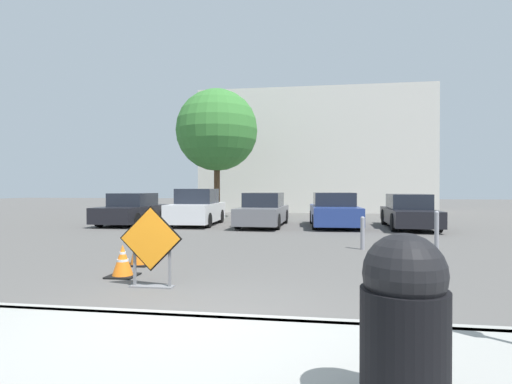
{
  "coord_description": "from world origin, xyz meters",
  "views": [
    {
      "loc": [
        1.44,
        -4.52,
        1.63
      ],
      "look_at": [
        -0.71,
        9.98,
        1.49
      ],
      "focal_mm": 28.0,
      "sensor_mm": 36.0,
      "label": 1
    }
  ],
  "objects_px": {
    "parked_car_fifth": "(409,212)",
    "bollard_second": "(437,230)",
    "parked_car_nearest": "(132,210)",
    "parked_car_second": "(197,209)",
    "parked_car_fourth": "(334,211)",
    "road_closed_sign": "(151,245)",
    "traffic_cone_third": "(149,240)",
    "traffic_cone_second": "(139,247)",
    "bollard_nearest": "(363,232)",
    "parked_car_third": "(263,211)",
    "trash_bin": "(404,322)",
    "traffic_cone_nearest": "(123,261)"
  },
  "relations": [
    {
      "from": "parked_car_fifth",
      "to": "bollard_second",
      "type": "relative_size",
      "value": 4.55
    },
    {
      "from": "parked_car_nearest",
      "to": "parked_car_second",
      "type": "height_order",
      "value": "parked_car_second"
    },
    {
      "from": "parked_car_fourth",
      "to": "bollard_second",
      "type": "bearing_deg",
      "value": 107.61
    },
    {
      "from": "parked_car_fifth",
      "to": "parked_car_fourth",
      "type": "bearing_deg",
      "value": -0.94
    },
    {
      "from": "road_closed_sign",
      "to": "parked_car_second",
      "type": "height_order",
      "value": "parked_car_second"
    },
    {
      "from": "parked_car_fourth",
      "to": "parked_car_second",
      "type": "bearing_deg",
      "value": -1.94
    },
    {
      "from": "road_closed_sign",
      "to": "traffic_cone_third",
      "type": "xyz_separation_m",
      "value": [
        -1.23,
        2.76,
        -0.3
      ]
    },
    {
      "from": "traffic_cone_second",
      "to": "parked_car_second",
      "type": "relative_size",
      "value": 0.2
    },
    {
      "from": "bollard_nearest",
      "to": "parked_car_third",
      "type": "bearing_deg",
      "value": 119.27
    },
    {
      "from": "traffic_cone_second",
      "to": "bollard_second",
      "type": "height_order",
      "value": "bollard_second"
    },
    {
      "from": "road_closed_sign",
      "to": "trash_bin",
      "type": "bearing_deg",
      "value": -46.65
    },
    {
      "from": "parked_car_fifth",
      "to": "bollard_nearest",
      "type": "height_order",
      "value": "parked_car_fifth"
    },
    {
      "from": "traffic_cone_nearest",
      "to": "road_closed_sign",
      "type": "bearing_deg",
      "value": -39.28
    },
    {
      "from": "traffic_cone_third",
      "to": "trash_bin",
      "type": "relative_size",
      "value": 0.67
    },
    {
      "from": "traffic_cone_third",
      "to": "parked_car_fourth",
      "type": "relative_size",
      "value": 0.18
    },
    {
      "from": "parked_car_fifth",
      "to": "bollard_nearest",
      "type": "relative_size",
      "value": 5.39
    },
    {
      "from": "bollard_second",
      "to": "road_closed_sign",
      "type": "bearing_deg",
      "value": -140.89
    },
    {
      "from": "trash_bin",
      "to": "traffic_cone_third",
      "type": "bearing_deg",
      "value": 125.86
    },
    {
      "from": "parked_car_second",
      "to": "parked_car_fourth",
      "type": "relative_size",
      "value": 0.92
    },
    {
      "from": "parked_car_nearest",
      "to": "trash_bin",
      "type": "distance_m",
      "value": 16.76
    },
    {
      "from": "road_closed_sign",
      "to": "parked_car_third",
      "type": "distance_m",
      "value": 10.87
    },
    {
      "from": "road_closed_sign",
      "to": "bollard_second",
      "type": "bearing_deg",
      "value": 39.11
    },
    {
      "from": "road_closed_sign",
      "to": "parked_car_fifth",
      "type": "distance_m",
      "value": 12.6
    },
    {
      "from": "traffic_cone_nearest",
      "to": "trash_bin",
      "type": "distance_m",
      "value": 5.83
    },
    {
      "from": "traffic_cone_second",
      "to": "parked_car_fifth",
      "type": "xyz_separation_m",
      "value": [
        7.47,
        9.07,
        0.25
      ]
    },
    {
      "from": "parked_car_nearest",
      "to": "bollard_nearest",
      "type": "bearing_deg",
      "value": 146.9
    },
    {
      "from": "traffic_cone_nearest",
      "to": "parked_car_third",
      "type": "relative_size",
      "value": 0.13
    },
    {
      "from": "road_closed_sign",
      "to": "parked_car_third",
      "type": "xyz_separation_m",
      "value": [
        0.45,
        10.86,
        -0.04
      ]
    },
    {
      "from": "parked_car_third",
      "to": "traffic_cone_second",
      "type": "bearing_deg",
      "value": 82.75
    },
    {
      "from": "road_closed_sign",
      "to": "parked_car_fifth",
      "type": "xyz_separation_m",
      "value": [
        6.44,
        10.83,
        -0.05
      ]
    },
    {
      "from": "parked_car_fifth",
      "to": "traffic_cone_nearest",
      "type": "bearing_deg",
      "value": 56.77
    },
    {
      "from": "parked_car_fourth",
      "to": "road_closed_sign",
      "type": "bearing_deg",
      "value": 70.0
    },
    {
      "from": "traffic_cone_second",
      "to": "bollard_second",
      "type": "xyz_separation_m",
      "value": [
        6.8,
        2.93,
        0.16
      ]
    },
    {
      "from": "traffic_cone_nearest",
      "to": "traffic_cone_third",
      "type": "bearing_deg",
      "value": 100.59
    },
    {
      "from": "road_closed_sign",
      "to": "bollard_second",
      "type": "relative_size",
      "value": 1.28
    },
    {
      "from": "bollard_nearest",
      "to": "bollard_second",
      "type": "height_order",
      "value": "bollard_second"
    },
    {
      "from": "parked_car_fifth",
      "to": "parked_car_nearest",
      "type": "bearing_deg",
      "value": 2.41
    },
    {
      "from": "parked_car_fifth",
      "to": "bollard_nearest",
      "type": "xyz_separation_m",
      "value": [
        -2.53,
        -6.14,
        -0.18
      ]
    },
    {
      "from": "road_closed_sign",
      "to": "traffic_cone_nearest",
      "type": "height_order",
      "value": "road_closed_sign"
    },
    {
      "from": "parked_car_fourth",
      "to": "trash_bin",
      "type": "xyz_separation_m",
      "value": [
        -0.2,
        -14.45,
        0.08
      ]
    },
    {
      "from": "traffic_cone_second",
      "to": "bollard_nearest",
      "type": "bearing_deg",
      "value": 30.67
    },
    {
      "from": "parked_car_nearest",
      "to": "bollard_second",
      "type": "distance_m",
      "value": 12.87
    },
    {
      "from": "traffic_cone_third",
      "to": "parked_car_third",
      "type": "xyz_separation_m",
      "value": [
        1.68,
        8.1,
        0.27
      ]
    },
    {
      "from": "parked_car_third",
      "to": "parked_car_fifth",
      "type": "bearing_deg",
      "value": -178.24
    },
    {
      "from": "road_closed_sign",
      "to": "parked_car_nearest",
      "type": "bearing_deg",
      "value": 117.05
    },
    {
      "from": "bollard_nearest",
      "to": "traffic_cone_third",
      "type": "bearing_deg",
      "value": -159.36
    },
    {
      "from": "traffic_cone_second",
      "to": "parked_car_third",
      "type": "relative_size",
      "value": 0.17
    },
    {
      "from": "traffic_cone_second",
      "to": "trash_bin",
      "type": "bearing_deg",
      "value": -50.61
    },
    {
      "from": "parked_car_second",
      "to": "parked_car_fourth",
      "type": "distance_m",
      "value": 5.99
    },
    {
      "from": "parked_car_third",
      "to": "bollard_nearest",
      "type": "relative_size",
      "value": 5.29
    }
  ]
}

